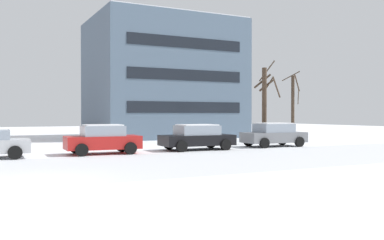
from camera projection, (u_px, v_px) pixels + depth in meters
The scene contains 8 objects.
ground_plane at pixel (30, 184), 12.87m from camera, with size 120.00×120.00×0.00m, color white.
road_surface at pixel (20, 171), 15.76m from camera, with size 80.00×8.48×0.00m.
parked_car_red at pixel (103, 139), 22.43m from camera, with size 3.88×2.09×1.54m.
parked_car_black at pixel (197, 137), 24.98m from camera, with size 4.30×2.25×1.48m.
parked_car_gray at pixel (274, 135), 27.53m from camera, with size 4.15×2.16×1.52m.
tree_far_mid at pixel (293, 106), 33.56m from camera, with size 1.31×1.61×5.51m.
tree_far_right at pixel (265, 102), 30.06m from camera, with size 1.65×2.12×5.87m.
building_far_right at pixel (163, 79), 39.37m from camera, with size 12.71×10.07×10.61m.
Camera 1 is at (-1.44, -13.65, 2.10)m, focal length 40.22 mm.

